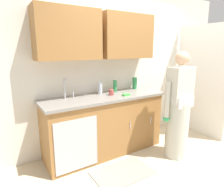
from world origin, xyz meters
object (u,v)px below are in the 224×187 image
Objects in this scene: person_at_sink at (178,114)px; bottle_soap at (115,86)px; bottle_water_tall at (100,88)px; bottle_cleaner_spray at (135,83)px; knife_on_counter at (150,91)px; sink at (71,101)px; sponge at (126,95)px; cup_by_sink at (111,92)px.

person_at_sink is 1.11m from bottle_soap.
bottle_cleaner_spray is at bearing 3.28° from bottle_water_tall.
person_at_sink is 6.75× the size of knife_on_counter.
knife_on_counter is at bearing -4.87° from sink.
knife_on_counter is (0.55, -0.29, -0.09)m from bottle_soap.
sponge is (-0.02, -0.34, -0.08)m from bottle_soap.
bottle_water_tall is 1.80× the size of sponge.
bottle_soap reaches higher than cup_by_sink.
cup_by_sink is at bearing -161.78° from bottle_cleaner_spray.
sponge is (-0.45, -0.35, -0.09)m from bottle_cleaner_spray.
person_at_sink reaches higher than sink.
person_at_sink is 7.77× the size of bottle_cleaner_spray.
bottle_water_tall is 2.16× the size of cup_by_sink.
knife_on_counter is (-0.02, 0.60, 0.25)m from person_at_sink.
bottle_soap is at bearing 122.50° from person_at_sink.
sink is at bearing -168.74° from bottle_soap.
cup_by_sink is (0.66, -0.03, 0.06)m from sink.
sink is 0.57m from bottle_water_tall.
bottle_water_tall is at bearing -174.17° from bottle_soap.
person_at_sink is (1.42, -0.72, -0.23)m from sink.
person_at_sink is 1.27m from bottle_water_tall.
cup_by_sink is at bearing -2.41° from sink.
bottle_soap is 0.80× the size of knife_on_counter.
person_at_sink is 14.73× the size of sponge.
cup_by_sink is (-0.63, -0.21, -0.06)m from bottle_cleaner_spray.
bottle_water_tall is at bearing -176.72° from bottle_cleaner_spray.
bottle_cleaner_spray is 0.87× the size of knife_on_counter.
bottle_cleaner_spray is 0.34m from knife_on_counter.
person_at_sink is at bearing -81.75° from bottle_cleaner_spray.
sponge is at bearing 136.87° from person_at_sink.
cup_by_sink is at bearing 141.30° from sponge.
bottle_water_tall is (-0.31, -0.03, 0.00)m from bottle_soap.
sink reaches higher than bottle_soap.
sponge is (0.84, -0.17, 0.03)m from sink.
bottle_soap is at bearing 44.93° from cup_by_sink.
person_at_sink is at bearing -43.13° from sponge.
bottle_soap is 0.97× the size of bottle_water_tall.
sponge is at bearing -46.93° from bottle_water_tall.
sponge is at bearing -24.72° from knife_on_counter.
knife_on_counter is at bearing -27.84° from bottle_soap.
bottle_water_tall is at bearing 123.45° from cup_by_sink.
bottle_water_tall is (-0.87, 0.86, 0.35)m from person_at_sink.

